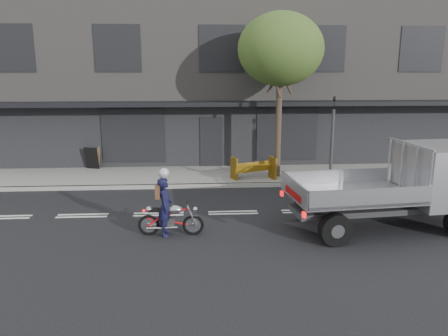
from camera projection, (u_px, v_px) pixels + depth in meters
ground at (233, 213)px, 14.13m from camera, size 80.00×80.00×0.00m
sidewalk at (224, 176)px, 18.68m from camera, size 32.00×3.20×0.15m
kerb at (227, 185)px, 17.13m from camera, size 32.00×0.20×0.15m
building_main at (217, 78)px, 24.22m from camera, size 26.00×10.00×8.00m
street_tree at (281, 50)px, 17.16m from camera, size 3.40×3.40×6.74m
traffic_light_pole at (332, 144)px, 17.27m from camera, size 0.12×0.12×3.50m
motorcycle at (171, 218)px, 12.16m from camera, size 1.85×0.54×0.95m
rider at (165, 207)px, 12.08m from camera, size 0.43×0.62×1.65m
flatbed_ute at (425, 179)px, 12.67m from camera, size 5.65×2.76×2.53m
construction_barrier at (254, 169)px, 17.46m from camera, size 1.82×1.26×0.94m
sandwich_board at (92, 158)px, 19.46m from camera, size 0.72×0.58×0.99m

